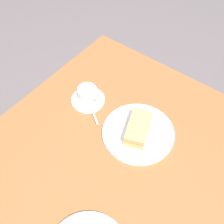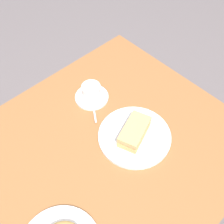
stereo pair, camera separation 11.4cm
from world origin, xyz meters
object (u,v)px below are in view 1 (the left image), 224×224
Objects in this scene: sandwich_plate at (138,133)px; coffee_saucer at (88,100)px; spoon at (93,112)px; sandwich_front at (138,128)px; coffee_cup at (88,94)px; dining_table at (97,175)px.

coffee_saucer is (0.01, 0.26, -0.00)m from sandwich_plate.
coffee_saucer is at bearing 56.17° from spoon.
spoon reaches higher than coffee_saucer.
sandwich_front is 0.27m from coffee_saucer.
coffee_saucer is at bearing 87.73° from sandwich_plate.
sandwich_plate is 3.17× the size of spoon.
sandwich_plate is at bearing -92.22° from coffee_cup.
coffee_cup is (0.01, 0.26, 0.04)m from sandwich_plate.
dining_table is 8.48× the size of coffee_saucer.
coffee_cup is (0.01, 0.26, 0.00)m from sandwich_front.
coffee_cup is 0.08m from spoon.
sandwich_plate reaches higher than coffee_saucer.
sandwich_front is at bearing -92.78° from coffee_cup.
spoon is (-0.03, 0.20, 0.01)m from sandwich_plate.
sandwich_front is 1.87× the size of spoon.
spoon reaches higher than dining_table.
sandwich_front is at bearing -81.95° from spoon.
dining_table is 0.25m from spoon.
spoon is at bearing -123.83° from coffee_saucer.
coffee_saucer is 0.07m from spoon.
coffee_saucer is (0.01, 0.26, -0.04)m from sandwich_front.
sandwich_front is (-0.00, 0.00, 0.03)m from sandwich_plate.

